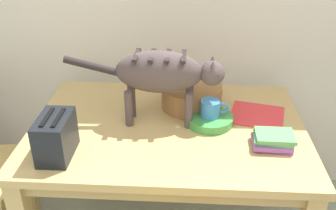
{
  "coord_description": "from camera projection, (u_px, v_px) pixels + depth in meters",
  "views": [
    {
      "loc": [
        0.15,
        -0.06,
        1.63
      ],
      "look_at": [
        0.06,
        1.43,
        0.82
      ],
      "focal_mm": 41.25,
      "sensor_mm": 36.0,
      "label": 1
    }
  ],
  "objects": [
    {
      "name": "cat",
      "position": [
        163.0,
        74.0,
        1.66
      ],
      "size": [
        0.7,
        0.15,
        0.34
      ],
      "rotation": [
        0.0,
        0.0,
        -1.59
      ],
      "color": "#4E4040",
      "rests_on": "dining_table"
    },
    {
      "name": "dining_table",
      "position": [
        168.0,
        141.0,
        1.79
      ],
      "size": [
        1.23,
        0.86,
        0.72
      ],
      "color": "tan",
      "rests_on": "ground_plane"
    },
    {
      "name": "coffee_mug",
      "position": [
        211.0,
        108.0,
        1.72
      ],
      "size": [
        0.13,
        0.09,
        0.08
      ],
      "color": "#387CC3",
      "rests_on": "saucer_bowl"
    },
    {
      "name": "saucer_bowl",
      "position": [
        210.0,
        120.0,
        1.75
      ],
      "size": [
        0.21,
        0.21,
        0.04
      ],
      "primitive_type": "cylinder",
      "color": "#3F9143",
      "rests_on": "dining_table"
    },
    {
      "name": "toaster",
      "position": [
        56.0,
        137.0,
        1.5
      ],
      "size": [
        0.12,
        0.2,
        0.18
      ],
      "color": "black",
      "rests_on": "dining_table"
    },
    {
      "name": "wicker_basket",
      "position": [
        192.0,
        96.0,
        1.87
      ],
      "size": [
        0.29,
        0.29,
        0.11
      ],
      "color": "#96663C",
      "rests_on": "dining_table"
    },
    {
      "name": "magazine",
      "position": [
        257.0,
        115.0,
        1.82
      ],
      "size": [
        0.29,
        0.28,
        0.01
      ],
      "primitive_type": "cube",
      "rotation": [
        0.0,
        0.0,
        -0.24
      ],
      "color": "#E7343A",
      "rests_on": "dining_table"
    },
    {
      "name": "book_stack",
      "position": [
        273.0,
        140.0,
        1.58
      ],
      "size": [
        0.17,
        0.14,
        0.06
      ],
      "color": "#914F9F",
      "rests_on": "dining_table"
    }
  ]
}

